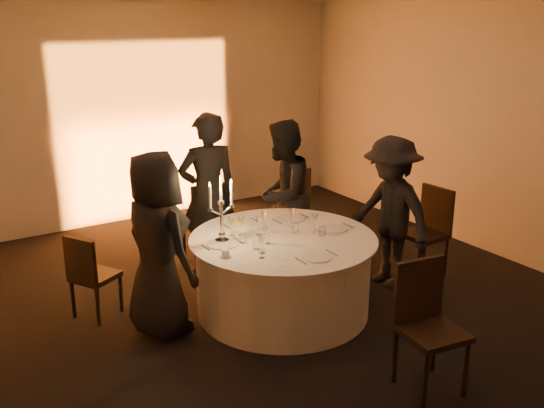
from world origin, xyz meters
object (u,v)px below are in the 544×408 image
banquet_table (283,274)px  guest_back_left (208,194)px  chair_front (426,318)px  guest_right (390,212)px  chair_right (429,226)px  guest_back_right (282,195)px  chair_back_right (293,208)px  coffee_cup (225,253)px  candelabra (221,219)px  chair_left (89,272)px  chair_back_left (207,219)px  guest_left (157,245)px

banquet_table → guest_back_left: size_ratio=0.99×
chair_front → guest_right: (1.05, 1.55, 0.23)m
chair_right → guest_back_right: guest_back_right is taller
chair_back_right → coffee_cup: size_ratio=9.46×
chair_back_right → chair_right: 1.59m
candelabra → chair_left: bearing=149.4°
banquet_table → chair_left: (-1.63, 0.85, 0.09)m
chair_back_right → candelabra: candelabra is taller
chair_back_left → chair_front: 3.07m
chair_back_right → candelabra: bearing=-1.8°
chair_back_left → chair_left: bearing=24.5°
guest_left → guest_right: size_ratio=1.05×
chair_right → guest_back_left: guest_back_left is taller
chair_front → banquet_table: bearing=106.8°
chair_left → guest_back_right: bearing=-116.9°
banquet_table → chair_left: size_ratio=2.13×
guest_left → candelabra: bearing=-108.0°
guest_right → chair_back_right: bearing=-165.8°
chair_right → candelabra: size_ratio=1.53×
chair_left → guest_back_left: (1.46, 0.39, 0.44)m
chair_front → guest_right: 1.89m
chair_back_left → chair_back_right: chair_back_right is taller
banquet_table → coffee_cup: size_ratio=16.36×
chair_back_left → guest_left: size_ratio=0.59×
chair_back_right → coffee_cup: (-1.60, -1.29, 0.21)m
chair_front → guest_right: guest_right is taller
chair_back_left → chair_front: (0.37, -3.05, 0.01)m
chair_back_right → guest_back_left: bearing=-39.1°
coffee_cup → candelabra: candelabra is taller
coffee_cup → chair_right: bearing=0.6°
coffee_cup → chair_back_left: bearing=69.5°
chair_back_right → chair_left: bearing=-28.0°
chair_right → guest_back_right: size_ratio=0.58×
chair_back_right → chair_front: chair_back_right is taller
guest_back_left → guest_right: 1.98m
chair_right → guest_left: bearing=-100.3°
chair_back_left → guest_left: 1.58m
guest_left → chair_back_right: bearing=-79.5°
chair_back_left → guest_back_left: bearing=76.0°
chair_front → guest_back_left: size_ratio=0.56×
banquet_table → chair_left: chair_left is taller
candelabra → guest_left: bearing=174.9°
candelabra → chair_front: bearing=-66.5°
candelabra → coffee_cup: bearing=-113.0°
chair_back_left → guest_back_right: (0.73, -0.47, 0.28)m
guest_back_right → chair_back_left: bearing=-65.6°
banquet_table → guest_back_right: 1.22m
banquet_table → chair_back_right: 1.49m
guest_back_left → chair_back_right: bearing=-176.3°
chair_left → guest_back_right: (2.25, 0.10, 0.38)m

